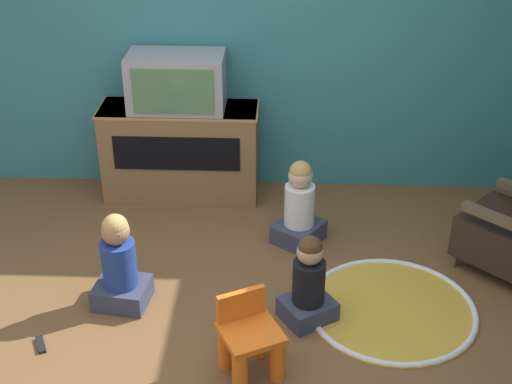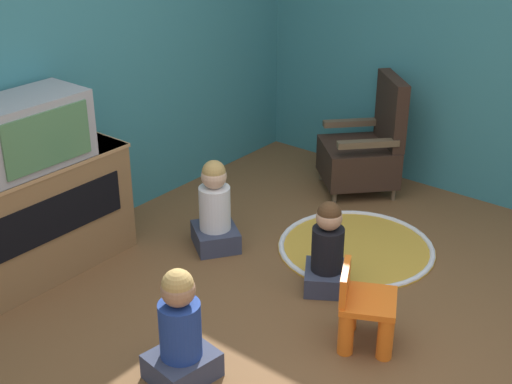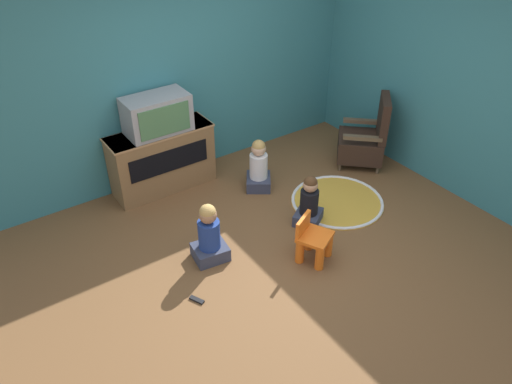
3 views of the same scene
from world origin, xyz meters
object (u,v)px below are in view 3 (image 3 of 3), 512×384
(yellow_kid_chair, at_px, (313,242))
(child_watching_right, at_px, (259,167))
(black_armchair, at_px, (365,140))
(child_watching_center, at_px, (209,236))
(child_watching_left, at_px, (309,203))
(remote_control, at_px, (197,300))
(television, at_px, (157,114))
(tv_cabinet, at_px, (162,159))

(yellow_kid_chair, distance_m, child_watching_right, 1.41)
(black_armchair, xyz_separation_m, child_watching_center, (-2.61, -0.47, -0.07))
(black_armchair, relative_size, child_watching_left, 1.56)
(black_armchair, relative_size, child_watching_center, 1.44)
(black_armchair, xyz_separation_m, remote_control, (-3.02, -0.91, -0.34))
(child_watching_left, height_order, child_watching_right, child_watching_right)
(television, height_order, yellow_kid_chair, television)
(yellow_kid_chair, relative_size, remote_control, 3.08)
(television, bearing_deg, child_watching_center, -97.89)
(tv_cabinet, relative_size, child_watching_right, 1.91)
(child_watching_center, relative_size, remote_control, 4.27)
(tv_cabinet, bearing_deg, black_armchair, -22.13)
(television, relative_size, child_watching_center, 1.11)
(child_watching_left, distance_m, child_watching_right, 0.90)
(child_watching_left, xyz_separation_m, child_watching_right, (-0.05, 0.90, 0.02))
(television, height_order, child_watching_center, television)
(child_watching_right, distance_m, remote_control, 2.00)
(black_armchair, bearing_deg, child_watching_right, -59.04)
(yellow_kid_chair, bearing_deg, television, 81.03)
(yellow_kid_chair, height_order, remote_control, yellow_kid_chair)
(television, distance_m, yellow_kid_chair, 2.27)
(tv_cabinet, relative_size, child_watching_center, 1.90)
(yellow_kid_chair, xyz_separation_m, remote_control, (-1.27, 0.15, -0.20))
(black_armchair, bearing_deg, remote_control, -29.93)
(child_watching_left, distance_m, child_watching_center, 1.20)
(child_watching_left, bearing_deg, remote_control, 159.11)
(yellow_kid_chair, bearing_deg, black_armchair, 4.19)
(tv_cabinet, relative_size, black_armchair, 1.32)
(television, bearing_deg, remote_control, -107.86)
(child_watching_left, bearing_deg, yellow_kid_chair, -157.99)
(television, height_order, child_watching_right, television)
(child_watching_right, relative_size, remote_control, 4.24)
(television, bearing_deg, tv_cabinet, 90.00)
(tv_cabinet, bearing_deg, remote_control, -107.78)
(tv_cabinet, height_order, television, television)
(yellow_kid_chair, distance_m, remote_control, 1.29)
(tv_cabinet, bearing_deg, yellow_kid_chair, -72.14)
(yellow_kid_chair, xyz_separation_m, child_watching_left, (0.34, 0.48, 0.05))
(tv_cabinet, xyz_separation_m, child_watching_right, (0.95, -0.66, -0.11))
(yellow_kid_chair, relative_size, child_watching_left, 0.78)
(child_watching_right, bearing_deg, child_watching_center, 159.27)
(child_watching_left, bearing_deg, child_watching_right, 60.46)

